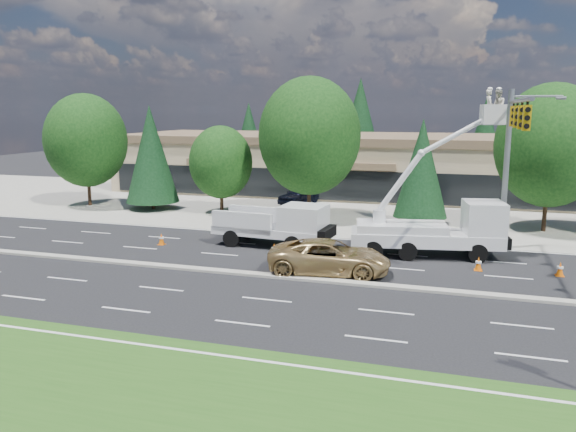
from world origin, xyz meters
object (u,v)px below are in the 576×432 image
(signal_mast, at_px, (512,145))
(minivan, at_px, (329,257))
(utility_pickup, at_px, (278,229))
(bucket_truck, at_px, (443,221))

(signal_mast, xyz_separation_m, minivan, (-8.38, -5.63, -5.23))
(utility_pickup, bearing_deg, bucket_truck, 7.73)
(signal_mast, distance_m, utility_pickup, 13.52)
(bucket_truck, bearing_deg, utility_pickup, 172.67)
(signal_mast, distance_m, minivan, 11.37)
(utility_pickup, bearing_deg, signal_mast, 10.16)
(utility_pickup, xyz_separation_m, bucket_truck, (9.27, 0.44, 0.94))
(utility_pickup, relative_size, bucket_truck, 0.75)
(signal_mast, relative_size, utility_pickup, 1.50)
(utility_pickup, xyz_separation_m, minivan, (4.12, -4.51, -0.22))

